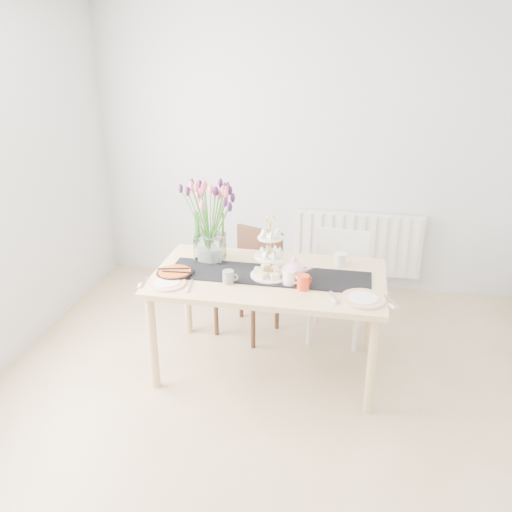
% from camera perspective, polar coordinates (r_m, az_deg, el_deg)
% --- Properties ---
extents(room_shell, '(4.50, 4.50, 4.50)m').
position_cam_1_polar(room_shell, '(2.90, 0.88, 2.15)').
color(room_shell, tan).
rests_on(room_shell, ground).
extents(radiator, '(1.20, 0.08, 0.60)m').
position_cam_1_polar(radiator, '(5.21, 10.55, 1.28)').
color(radiator, white).
rests_on(radiator, room_shell).
extents(dining_table, '(1.60, 0.90, 0.75)m').
position_cam_1_polar(dining_table, '(3.78, 1.33, -3.11)').
color(dining_table, tan).
rests_on(dining_table, ground).
extents(chair_brown, '(0.55, 0.55, 0.85)m').
position_cam_1_polar(chair_brown, '(4.39, -0.40, -1.92)').
color(chair_brown, '#361E13').
rests_on(chair_brown, ground).
extents(chair_white, '(0.45, 0.45, 0.86)m').
position_cam_1_polar(chair_white, '(4.37, 8.69, -2.18)').
color(chair_white, white).
rests_on(chair_white, ground).
extents(table_runner, '(1.40, 0.35, 0.01)m').
position_cam_1_polar(table_runner, '(3.75, 1.34, -2.00)').
color(table_runner, black).
rests_on(table_runner, dining_table).
extents(tulip_vase, '(0.71, 0.71, 0.61)m').
position_cam_1_polar(tulip_vase, '(3.88, -4.99, 4.93)').
color(tulip_vase, silver).
rests_on(tulip_vase, dining_table).
extents(cake_stand, '(0.27, 0.27, 0.40)m').
position_cam_1_polar(cake_stand, '(3.68, 1.50, -0.61)').
color(cake_stand, gold).
rests_on(cake_stand, dining_table).
extents(teapot, '(0.25, 0.21, 0.16)m').
position_cam_1_polar(teapot, '(3.64, 3.94, -1.52)').
color(teapot, white).
rests_on(teapot, dining_table).
extents(cream_jug, '(0.11, 0.11, 0.09)m').
position_cam_1_polar(cream_jug, '(3.94, 8.86, -0.34)').
color(cream_jug, white).
rests_on(cream_jug, dining_table).
extents(tart_tin, '(0.25, 0.25, 0.03)m').
position_cam_1_polar(tart_tin, '(3.79, -8.54, -1.78)').
color(tart_tin, black).
rests_on(tart_tin, dining_table).
extents(mug_grey, '(0.08, 0.08, 0.09)m').
position_cam_1_polar(mug_grey, '(3.62, -2.94, -2.22)').
color(mug_grey, gray).
rests_on(mug_grey, dining_table).
extents(mug_white, '(0.12, 0.12, 0.11)m').
position_cam_1_polar(mug_white, '(3.60, 3.54, -2.26)').
color(mug_white, white).
rests_on(mug_white, dining_table).
extents(mug_orange, '(0.12, 0.12, 0.10)m').
position_cam_1_polar(mug_orange, '(3.54, 5.00, -2.78)').
color(mug_orange, red).
rests_on(mug_orange, dining_table).
extents(plate_left, '(0.29, 0.29, 0.01)m').
position_cam_1_polar(plate_left, '(3.67, -9.38, -2.85)').
color(plate_left, white).
rests_on(plate_left, dining_table).
extents(plate_right, '(0.37, 0.37, 0.01)m').
position_cam_1_polar(plate_right, '(3.48, 11.19, -4.45)').
color(plate_right, silver).
rests_on(plate_right, dining_table).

